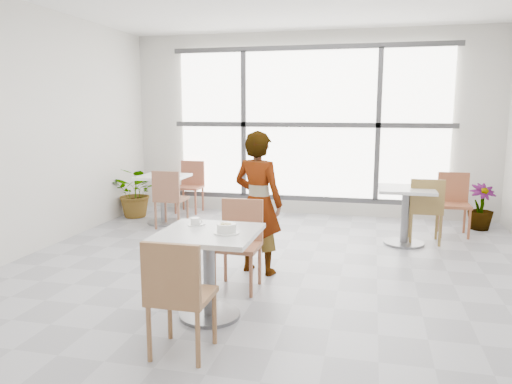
% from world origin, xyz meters
% --- Properties ---
extents(floor, '(7.00, 7.00, 0.00)m').
position_xyz_m(floor, '(0.00, 0.00, 0.00)').
color(floor, '#9E9EA5').
rests_on(floor, ground).
extents(wall_back, '(6.00, 0.00, 6.00)m').
position_xyz_m(wall_back, '(0.00, 3.50, 1.50)').
color(wall_back, silver).
rests_on(wall_back, ground).
extents(window, '(4.60, 0.07, 2.52)m').
position_xyz_m(window, '(0.00, 3.44, 1.50)').
color(window, white).
rests_on(window, ground).
extents(main_table, '(0.80, 0.80, 0.75)m').
position_xyz_m(main_table, '(-0.27, -0.85, 0.52)').
color(main_table, silver).
rests_on(main_table, ground).
extents(chair_near, '(0.42, 0.42, 0.87)m').
position_xyz_m(chair_near, '(-0.26, -1.57, 0.50)').
color(chair_near, '#956742').
rests_on(chair_near, ground).
extents(chair_far, '(0.42, 0.42, 0.87)m').
position_xyz_m(chair_far, '(-0.22, -0.09, 0.50)').
color(chair_far, '#A46446').
rests_on(chair_far, ground).
extents(oatmeal_bowl, '(0.21, 0.21, 0.09)m').
position_xyz_m(oatmeal_bowl, '(-0.11, -0.89, 0.79)').
color(oatmeal_bowl, white).
rests_on(oatmeal_bowl, main_table).
extents(coffee_cup, '(0.16, 0.13, 0.07)m').
position_xyz_m(coffee_cup, '(-0.45, -0.69, 0.78)').
color(coffee_cup, white).
rests_on(coffee_cup, main_table).
extents(person, '(0.64, 0.51, 1.53)m').
position_xyz_m(person, '(-0.14, 0.37, 0.77)').
color(person, black).
rests_on(person, ground).
extents(bg_table_left, '(0.70, 0.70, 0.75)m').
position_xyz_m(bg_table_left, '(-2.08, 2.28, 0.49)').
color(bg_table_left, white).
rests_on(bg_table_left, ground).
extents(bg_table_right, '(0.70, 0.70, 0.75)m').
position_xyz_m(bg_table_right, '(1.47, 1.90, 0.49)').
color(bg_table_right, silver).
rests_on(bg_table_right, ground).
extents(bg_chair_left_near, '(0.42, 0.42, 0.87)m').
position_xyz_m(bg_chair_left_near, '(-1.86, 1.99, 0.50)').
color(bg_chair_left_near, '#915E46').
rests_on(bg_chair_left_near, ground).
extents(bg_chair_left_far, '(0.42, 0.42, 0.87)m').
position_xyz_m(bg_chair_left_far, '(-2.00, 3.23, 0.50)').
color(bg_chair_left_far, '#9F583F').
rests_on(bg_chair_left_far, ground).
extents(bg_chair_right_near, '(0.42, 0.42, 0.87)m').
position_xyz_m(bg_chair_right_near, '(1.73, 1.99, 0.50)').
color(bg_chair_right_near, olive).
rests_on(bg_chair_right_near, ground).
extents(bg_chair_right_far, '(0.42, 0.42, 0.87)m').
position_xyz_m(bg_chair_right_far, '(2.16, 2.61, 0.50)').
color(bg_chair_right_far, brown).
rests_on(bg_chair_right_far, ground).
extents(plant_left, '(0.83, 0.74, 0.82)m').
position_xyz_m(plant_left, '(-2.70, 2.60, 0.41)').
color(plant_left, '#458440').
rests_on(plant_left, ground).
extents(plant_right, '(0.46, 0.46, 0.67)m').
position_xyz_m(plant_right, '(2.61, 3.00, 0.34)').
color(plant_right, '#5C8A43').
rests_on(plant_right, ground).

